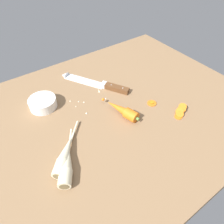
# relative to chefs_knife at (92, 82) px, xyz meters

# --- Properties ---
(ground_plane) EXTENTS (1.20, 0.90, 0.04)m
(ground_plane) POSITION_rel_chefs_knife_xyz_m (-0.04, -0.20, -0.03)
(ground_plane) COLOR brown
(chefs_knife) EXTENTS (0.20, 0.32, 0.04)m
(chefs_knife) POSITION_rel_chefs_knife_xyz_m (0.00, 0.00, 0.00)
(chefs_knife) COLOR silver
(chefs_knife) RESTS_ON ground_plane
(whole_carrot) EXTENTS (0.08, 0.18, 0.04)m
(whole_carrot) POSITION_rel_chefs_knife_xyz_m (-0.01, -0.24, 0.01)
(whole_carrot) COLOR orange
(whole_carrot) RESTS_ON ground_plane
(parsnip_front) EXTENTS (0.17, 0.19, 0.04)m
(parsnip_front) POSITION_rel_chefs_knife_xyz_m (-0.28, -0.30, 0.01)
(parsnip_front) COLOR beige
(parsnip_front) RESTS_ON ground_plane
(parsnip_mid_left) EXTENTS (0.14, 0.20, 0.04)m
(parsnip_mid_left) POSITION_rel_chefs_knife_xyz_m (-0.29, -0.33, 0.01)
(parsnip_mid_left) COLOR beige
(parsnip_mid_left) RESTS_ON ground_plane
(carrot_slice_stack) EXTENTS (0.07, 0.05, 0.03)m
(carrot_slice_stack) POSITION_rel_chefs_knife_xyz_m (0.18, -0.37, 0.00)
(carrot_slice_stack) COLOR orange
(carrot_slice_stack) RESTS_ON ground_plane
(carrot_slice_stray_near) EXTENTS (0.04, 0.04, 0.01)m
(carrot_slice_stray_near) POSITION_rel_chefs_knife_xyz_m (0.13, -0.26, -0.00)
(carrot_slice_stray_near) COLOR orange
(carrot_slice_stray_near) RESTS_ON ground_plane
(prep_bowl) EXTENTS (0.11, 0.11, 0.04)m
(prep_bowl) POSITION_rel_chefs_knife_xyz_m (-0.25, -0.02, 0.01)
(prep_bowl) COLOR white
(prep_bowl) RESTS_ON ground_plane
(mince_crumbs) EXTENTS (0.14, 0.11, 0.01)m
(mince_crumbs) POSITION_rel_chefs_knife_xyz_m (-0.07, -0.09, -0.00)
(mince_crumbs) COLOR beige
(mince_crumbs) RESTS_ON ground_plane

